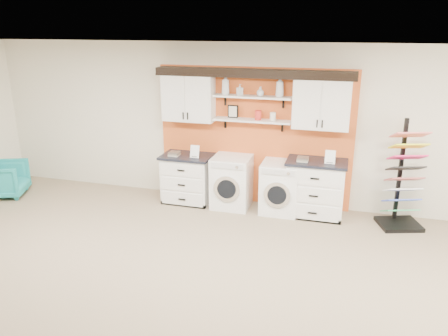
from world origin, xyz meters
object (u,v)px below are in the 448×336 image
(base_cabinet_right, at_px, (315,188))
(base_cabinet_left, at_px, (188,178))
(dryer, at_px, (280,187))
(washer, at_px, (232,182))
(sample_rack, at_px, (402,194))
(armchair, at_px, (5,179))

(base_cabinet_right, bearing_deg, base_cabinet_left, 180.00)
(dryer, bearing_deg, washer, 180.00)
(base_cabinet_left, xyz_separation_m, base_cabinet_right, (2.26, -0.00, 0.04))
(dryer, xyz_separation_m, sample_rack, (1.92, -0.04, 0.10))
(base_cabinet_right, relative_size, dryer, 1.12)
(dryer, bearing_deg, base_cabinet_right, 0.33)
(base_cabinet_left, height_order, armchair, base_cabinet_left)
(dryer, height_order, armchair, dryer)
(washer, distance_m, sample_rack, 2.78)
(washer, bearing_deg, dryer, 0.00)
(armchair, bearing_deg, sample_rack, -105.90)
(sample_rack, distance_m, armchair, 7.00)
(base_cabinet_left, relative_size, washer, 0.98)
(washer, distance_m, armchair, 4.25)
(base_cabinet_left, xyz_separation_m, armchair, (-3.37, -0.69, -0.11))
(armchair, bearing_deg, base_cabinet_right, -104.20)
(dryer, bearing_deg, sample_rack, -1.24)
(dryer, height_order, sample_rack, sample_rack)
(sample_rack, bearing_deg, base_cabinet_right, 159.79)
(sample_rack, bearing_deg, base_cabinet_left, 161.00)
(washer, relative_size, armchair, 1.27)
(washer, xyz_separation_m, dryer, (0.85, 0.00, -0.02))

